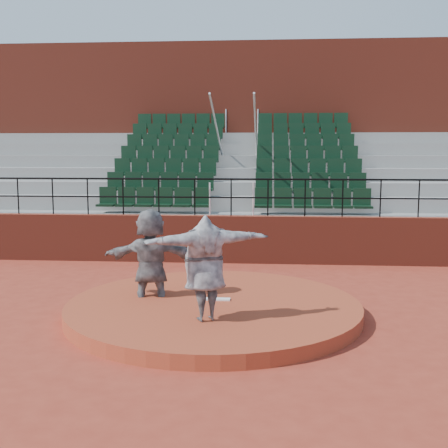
{
  "coord_description": "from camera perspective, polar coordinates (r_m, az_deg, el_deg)",
  "views": [
    {
      "loc": [
        0.99,
        -10.21,
        3.09
      ],
      "look_at": [
        0.0,
        2.5,
        1.4
      ],
      "focal_mm": 45.0,
      "sensor_mm": 36.0,
      "label": 1
    }
  ],
  "objects": [
    {
      "name": "boundary_wall",
      "position": [
        15.43,
        0.72,
        -1.55
      ],
      "size": [
        24.0,
        0.3,
        1.3
      ],
      "primitive_type": "cube",
      "color": "maroon",
      "rests_on": "ground"
    },
    {
      "name": "ground",
      "position": [
        10.71,
        -1.06,
        -9.21
      ],
      "size": [
        90.0,
        90.0,
        0.0
      ],
      "primitive_type": "plane",
      "color": "maroon",
      "rests_on": "ground"
    },
    {
      "name": "pitching_rubber",
      "position": [
        10.78,
        -0.98,
        -7.64
      ],
      "size": [
        0.6,
        0.15,
        0.03
      ],
      "primitive_type": "cube",
      "color": "white",
      "rests_on": "pitchers_mound"
    },
    {
      "name": "fielder",
      "position": [
        11.0,
        -7.44,
        -3.52
      ],
      "size": [
        1.89,
        0.83,
        1.98
      ],
      "primitive_type": "imported",
      "rotation": [
        0.0,
        0.0,
        3.28
      ],
      "color": "black",
      "rests_on": "ground"
    },
    {
      "name": "seating_deck",
      "position": [
        18.95,
        1.45,
        2.56
      ],
      "size": [
        24.0,
        5.97,
        4.63
      ],
      "color": "gray",
      "rests_on": "ground"
    },
    {
      "name": "pitchers_mound",
      "position": [
        10.67,
        -1.06,
        -8.57
      ],
      "size": [
        5.5,
        5.5,
        0.25
      ],
      "primitive_type": "cylinder",
      "color": "#A23E24",
      "rests_on": "ground"
    },
    {
      "name": "wall_railing",
      "position": [
        15.28,
        0.73,
        3.57
      ],
      "size": [
        24.04,
        0.05,
        1.03
      ],
      "color": "black",
      "rests_on": "boundary_wall"
    },
    {
      "name": "pitcher",
      "position": [
        9.36,
        -1.95,
        -4.48
      ],
      "size": [
        2.24,
        1.4,
        1.78
      ],
      "primitive_type": "imported",
      "rotation": [
        0.0,
        0.0,
        3.54
      ],
      "color": "black",
      "rests_on": "pitchers_mound"
    },
    {
      "name": "press_box_facade",
      "position": [
        22.83,
        2.0,
        8.7
      ],
      "size": [
        24.0,
        3.0,
        7.1
      ],
      "primitive_type": "cube",
      "color": "maroon",
      "rests_on": "ground"
    }
  ]
}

